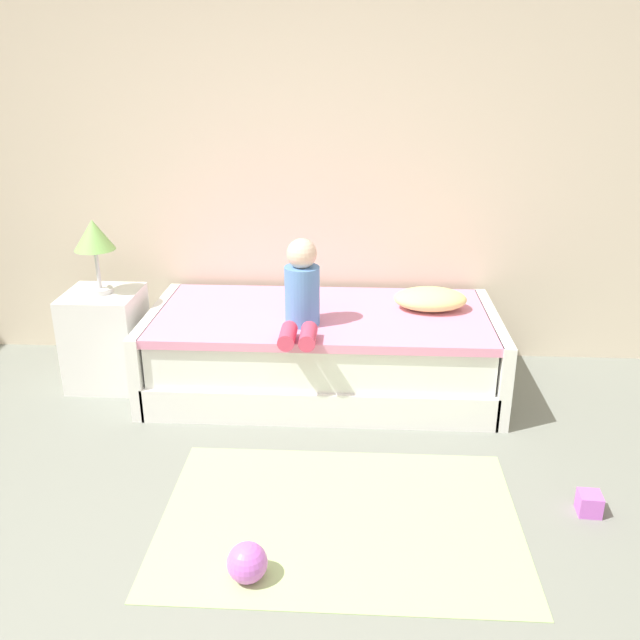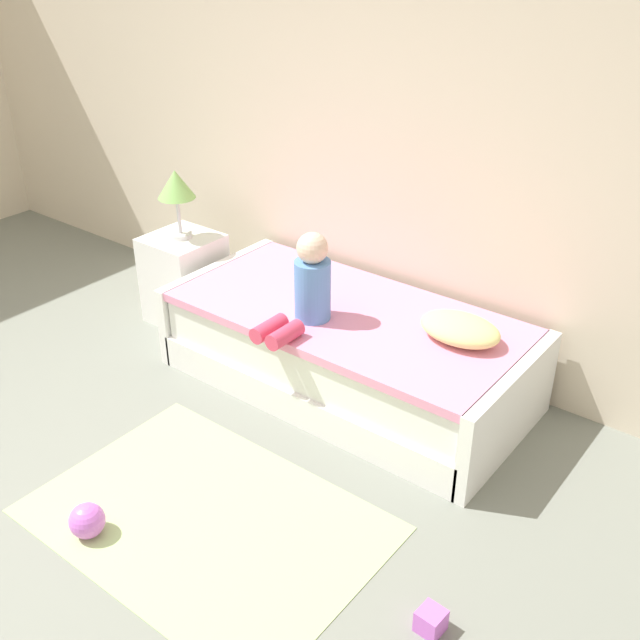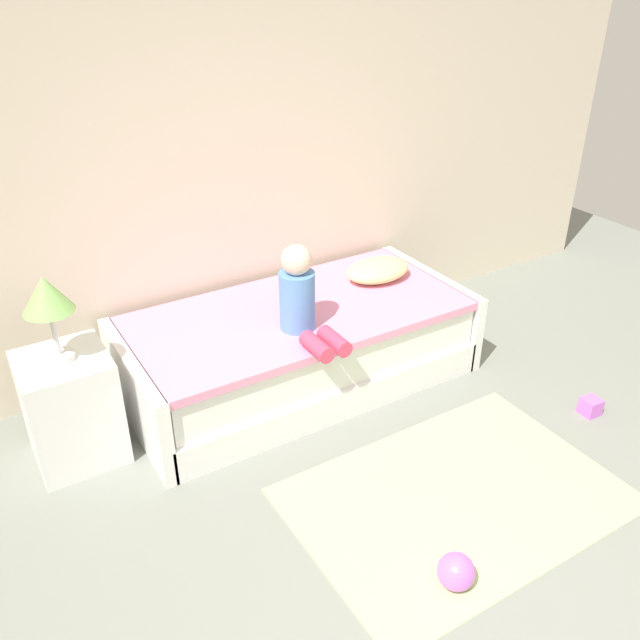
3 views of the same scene
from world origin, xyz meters
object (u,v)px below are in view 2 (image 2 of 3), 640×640
Objects in this scene: toy_ball at (87,521)px; child_figure at (307,287)px; nightstand at (185,278)px; table_lamp at (176,188)px; bed at (346,349)px; pillow at (460,329)px; toy_block at (431,621)px.

child_figure is at bearing 86.03° from toy_ball.
nightstand is 1.33× the size of table_lamp.
child_figure reaches higher than toy_ball.
nightstand is 0.64m from table_lamp.
child_figure is 3.13× the size of toy_ball.
toy_ball is (-0.10, -1.46, -0.62)m from child_figure.
nightstand is 2.05m from toy_ball.
bed is 1.71m from toy_ball.
toy_ball is (1.14, -1.69, -0.86)m from table_lamp.
table_lamp is at bearing 169.35° from child_figure.
toy_ball is at bearing -115.66° from pillow.
pillow is (0.76, 0.33, -0.14)m from child_figure.
nightstand reaches higher than toy_block.
child_figure is 1.16× the size of pillow.
toy_ball is 1.61× the size of toy_block.
toy_ball is (-0.21, -1.69, -0.16)m from bed.
pillow is 2.70× the size of toy_ball.
pillow is at bearing 2.70° from nightstand.
table_lamp is 2.21m from toy_ball.
child_figure is at bearing -10.65° from nightstand.
bed is 4.69× the size of table_lamp.
table_lamp is at bearing -177.30° from pillow.
pillow is at bearing 64.34° from toy_ball.
table_lamp is 3.01m from toy_block.
child_figure reaches higher than toy_block.
bed is 1.35m from nightstand.
bed reaches higher than toy_ball.
pillow is at bearing 115.78° from toy_block.
nightstand is at bearing 0.00° from table_lamp.
toy_ball is at bearing -55.98° from nightstand.
child_figure is 1.59m from toy_ball.
bed is at bearing 65.17° from child_figure.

